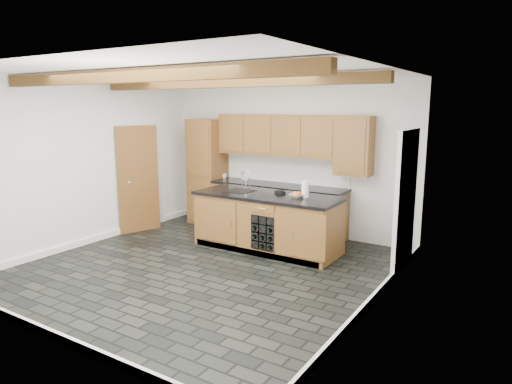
{
  "coord_description": "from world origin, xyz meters",
  "views": [
    {
      "loc": [
        4.05,
        -5.02,
        2.36
      ],
      "look_at": [
        0.39,
        0.8,
        1.06
      ],
      "focal_mm": 32.0,
      "sensor_mm": 36.0,
      "label": 1
    }
  ],
  "objects_px": {
    "island": "(267,222)",
    "paper_towel": "(305,189)",
    "kitchen_scale": "(280,192)",
    "fruit_bowl": "(297,196)"
  },
  "relations": [
    {
      "from": "kitchen_scale",
      "to": "paper_towel",
      "type": "xyz_separation_m",
      "value": [
        0.49,
        -0.05,
        0.1
      ]
    },
    {
      "from": "island",
      "to": "kitchen_scale",
      "type": "distance_m",
      "value": 0.54
    },
    {
      "from": "island",
      "to": "kitchen_scale",
      "type": "bearing_deg",
      "value": 52.8
    },
    {
      "from": "paper_towel",
      "to": "kitchen_scale",
      "type": "bearing_deg",
      "value": 173.6
    },
    {
      "from": "paper_towel",
      "to": "fruit_bowl",
      "type": "bearing_deg",
      "value": -137.8
    },
    {
      "from": "fruit_bowl",
      "to": "paper_towel",
      "type": "bearing_deg",
      "value": 42.2
    },
    {
      "from": "island",
      "to": "kitchen_scale",
      "type": "xyz_separation_m",
      "value": [
        0.13,
        0.18,
        0.49
      ]
    },
    {
      "from": "fruit_bowl",
      "to": "paper_towel",
      "type": "height_order",
      "value": "paper_towel"
    },
    {
      "from": "island",
      "to": "paper_towel",
      "type": "relative_size",
      "value": 9.51
    },
    {
      "from": "fruit_bowl",
      "to": "paper_towel",
      "type": "xyz_separation_m",
      "value": [
        0.1,
        0.1,
        0.1
      ]
    }
  ]
}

